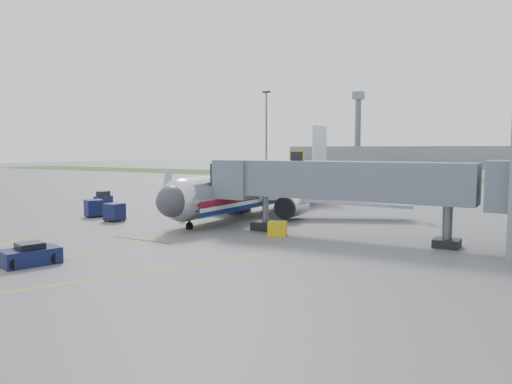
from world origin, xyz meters
The scene contains 16 objects.
ground centered at (0.00, 0.00, 0.00)m, with size 400.00×400.00×0.00m, color #565659.
grass_strip centered at (0.00, 90.00, 0.01)m, with size 300.00×25.00×0.01m, color #2D4C1E.
apron_markings centered at (0.00, -7.40, 0.00)m, with size 21.52×50.00×0.01m.
airliner centered at (0.00, 15.25, 2.65)m, with size 32.10×35.67×10.25m.
jet_bridge centered at (12.86, 5.00, 4.47)m, with size 25.30×4.00×6.90m.
light_mast_left centered at (-30.00, 70.00, 10.78)m, with size 2.00×0.44×20.40m.
distant_terminal centered at (-10.00, 170.00, 4.00)m, with size 120.00×14.00×8.00m, color slate.
control_tower centered at (-40.00, 165.00, 17.33)m, with size 4.00×4.00×30.00m.
pushback_tug centered at (-0.18, -13.57, 0.57)m, with size 2.88×3.73×1.37m.
baggage_tug centered at (-22.53, 12.97, 0.71)m, with size 1.30×2.35×1.61m.
baggage_cart_a centered at (-9.41, 2.25, 0.90)m, with size 1.67×1.67×1.76m.
baggage_cart_b centered at (-13.56, 3.38, 0.92)m, with size 2.21×2.21×1.80m.
baggage_cart_c centered at (-7.88, 9.83, 0.76)m, with size 1.40×1.40×1.49m.
belt_loader centered at (-2.51, 14.40, 0.51)m, with size 1.95×4.36×2.06m.
ground_power_cart centered at (8.24, 3.00, 0.59)m, with size 1.74×1.45×1.20m.
ramp_worker centered at (-3.68, 5.68, 0.99)m, with size 0.72×0.47×1.97m, color #B9D418.
Camera 1 is at (26.95, -32.63, 7.12)m, focal length 35.00 mm.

